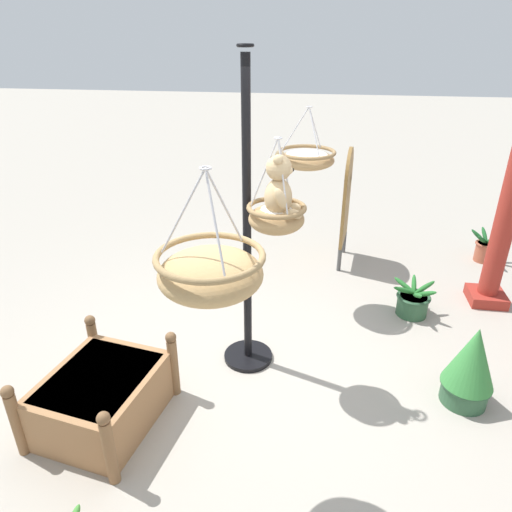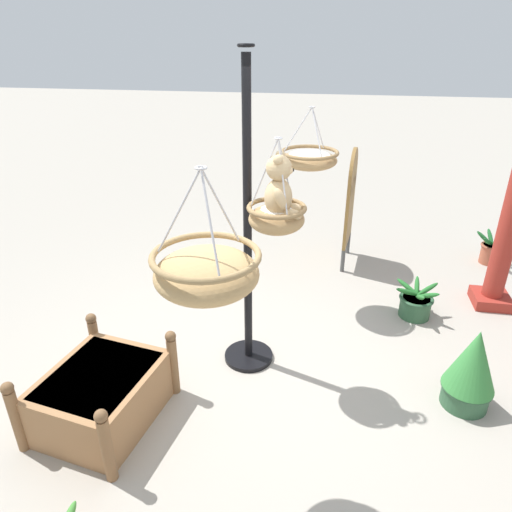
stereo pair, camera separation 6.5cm
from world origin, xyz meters
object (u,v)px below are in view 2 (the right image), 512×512
Objects in this scene: hanging_basket_right_low at (206,271)px; potted_plant_fern_front at (471,369)px; display_pole_central at (248,277)px; potted_plant_flowering_red at (491,250)px; hanging_basket_left_high at (309,158)px; wooden_planter_box at (102,394)px; teddy_bear at (280,190)px; hanging_basket_with_teddy at (277,217)px; display_sign_board at (351,197)px; potted_plant_small_succulent at (416,303)px.

hanging_basket_right_low is 2.39m from potted_plant_fern_front.
display_pole_central is 3.70m from potted_plant_flowering_red.
hanging_basket_left_high reaches higher than potted_plant_fern_front.
wooden_planter_box is 4.97m from potted_plant_flowering_red.
hanging_basket_right_low reaches higher than hanging_basket_left_high.
teddy_bear is 1.32m from hanging_basket_left_high.
hanging_basket_with_teddy is (0.15, 0.25, 0.62)m from display_pole_central.
hanging_basket_left_high is at bearing 171.11° from hanging_basket_right_low.
display_pole_central reaches higher than teddy_bear.
teddy_bear is at bearing -5.75° from hanging_basket_left_high.
hanging_basket_left_high reaches higher than wooden_planter_box.
hanging_basket_with_teddy is at bearing -95.03° from potted_plant_fern_front.
hanging_basket_left_high is at bearing 174.25° from teddy_bear.
hanging_basket_left_high reaches higher than hanging_basket_with_teddy.
potted_plant_fern_front is 2.86m from potted_plant_flowering_red.
potted_plant_fern_front is at bearing 80.99° from display_pole_central.
display_sign_board reaches higher than potted_plant_flowering_red.
potted_plant_small_succulent is 1.56m from display_sign_board.
teddy_bear is 1.17m from hanging_basket_right_low.
display_sign_board is (-1.17, -0.72, 0.73)m from potted_plant_small_succulent.
display_pole_central is 1.46m from wooden_planter_box.
potted_plant_fern_front reaches higher than potted_plant_flowering_red.
teddy_bear is 2.04m from potted_plant_fern_front.
wooden_planter_box is at bearing -53.67° from potted_plant_small_succulent.
display_pole_central is at bearing -58.54° from potted_plant_small_succulent.
potted_plant_small_succulent is at bearing 130.42° from teddy_bear.
hanging_basket_with_teddy reaches higher than display_sign_board.
display_pole_central is 0.68m from hanging_basket_with_teddy.
potted_plant_fern_front is (0.14, 1.57, -1.11)m from hanging_basket_with_teddy.
wooden_planter_box is at bearing -58.56° from teddy_bear.
teddy_bear reaches higher than wooden_planter_box.
display_pole_central reaches higher than wooden_planter_box.
display_sign_board is (-3.06, 1.85, 0.65)m from wooden_planter_box.
display_sign_board reaches higher than wooden_planter_box.
display_pole_central is 3.78× the size of hanging_basket_right_low.
hanging_basket_right_low is 4.80m from potted_plant_flowering_red.
display_pole_central is at bearing -120.96° from hanging_basket_with_teddy.
hanging_basket_with_teddy is 1.19× the size of hanging_basket_left_high.
teddy_bear reaches higher than potted_plant_flowering_red.
potted_plant_small_succulent is at bearing -37.68° from potted_plant_flowering_red.
wooden_planter_box is 3.63m from display_sign_board.
potted_plant_fern_front is 1.49× the size of potted_plant_flowering_red.
potted_plant_small_succulent is (-1.13, 1.32, -1.52)m from teddy_bear.
wooden_planter_box reaches higher than potted_plant_flowering_red.
hanging_basket_left_high is at bearing -25.54° from display_sign_board.
potted_plant_flowering_red is at bearing 131.78° from display_pole_central.
teddy_bear is 3.85m from potted_plant_flowering_red.
potted_plant_flowering_red is at bearing 142.32° from potted_plant_small_succulent.
wooden_planter_box is (0.76, -1.22, -1.23)m from hanging_basket_with_teddy.
hanging_basket_left_high is (-1.31, 0.13, -0.09)m from teddy_bear.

